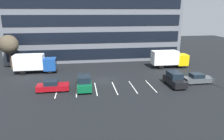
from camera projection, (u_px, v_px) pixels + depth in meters
name	position (u px, v px, depth m)	size (l,w,h in m)	color
ground_plane	(103.00, 81.00, 34.01)	(120.00, 120.00, 0.00)	black
office_building	(94.00, 20.00, 48.66)	(38.98, 10.42, 18.00)	slate
lot_markings	(105.00, 88.00, 30.66)	(14.14, 5.40, 0.01)	silver
box_truck_blue	(35.00, 63.00, 37.98)	(7.48, 2.48, 3.47)	#194799
box_truck_yellow	(169.00, 58.00, 41.70)	(7.39, 2.45, 3.43)	yellow
sedan_charcoal	(198.00, 79.00, 32.73)	(4.46, 1.87, 1.60)	#474C51
suv_forest	(84.00, 83.00, 30.05)	(1.99, 4.68, 2.12)	#0C5933
sedan_maroon	(53.00, 86.00, 29.46)	(4.50, 1.88, 1.61)	maroon
suv_black	(175.00, 79.00, 31.57)	(1.97, 4.65, 2.10)	black
bare_tree	(9.00, 44.00, 39.57)	(3.60, 3.60, 6.75)	#473323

